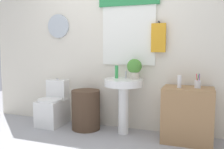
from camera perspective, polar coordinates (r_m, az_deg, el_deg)
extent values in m
cube|color=silver|center=(3.77, 0.68, 7.37)|extent=(4.40, 0.10, 2.60)
cube|color=white|center=(3.64, 3.87, 9.11)|extent=(0.80, 0.03, 0.87)
cube|color=#2D894C|center=(3.68, 3.86, 16.82)|extent=(0.90, 0.04, 0.14)
cylinder|color=silver|center=(4.13, -12.40, 10.97)|extent=(0.38, 0.03, 0.38)
cylinder|color=black|center=(3.54, 10.92, 11.95)|extent=(0.02, 0.06, 0.02)
cube|color=gold|center=(3.50, 10.79, 8.40)|extent=(0.20, 0.05, 0.40)
cube|color=white|center=(4.06, -13.68, -8.56)|extent=(0.36, 0.50, 0.40)
cylinder|color=white|center=(3.96, -14.24, -5.74)|extent=(0.38, 0.38, 0.03)
cube|color=white|center=(4.12, -12.50, -3.27)|extent=(0.34, 0.18, 0.30)
cylinder|color=silver|center=(4.10, -12.55, -1.03)|extent=(0.04, 0.04, 0.02)
cylinder|color=#4C3828|center=(3.75, -6.12, -8.16)|extent=(0.43, 0.43, 0.59)
cylinder|color=white|center=(3.52, 2.66, -8.25)|extent=(0.15, 0.15, 0.69)
cylinder|color=white|center=(3.44, 2.70, -1.87)|extent=(0.54, 0.54, 0.10)
cylinder|color=silver|center=(3.54, 3.28, 0.00)|extent=(0.03, 0.03, 0.10)
cube|color=#9E754C|center=(3.37, 17.17, -8.99)|extent=(0.64, 0.44, 0.72)
cylinder|color=green|center=(3.51, 1.08, 0.63)|extent=(0.05, 0.05, 0.18)
cylinder|color=beige|center=(3.45, 5.22, -0.24)|extent=(0.13, 0.13, 0.10)
sphere|color=#4C8E38|center=(3.44, 5.25, 1.93)|extent=(0.21, 0.21, 0.21)
cylinder|color=white|center=(3.25, 15.43, -1.59)|extent=(0.05, 0.05, 0.16)
cylinder|color=silver|center=(3.31, 19.35, -2.14)|extent=(0.08, 0.08, 0.10)
cylinder|color=purple|center=(3.30, 19.69, -1.38)|extent=(0.01, 0.03, 0.18)
cylinder|color=green|center=(3.32, 19.34, -1.33)|extent=(0.04, 0.01, 0.18)
cylinder|color=red|center=(3.29, 19.24, -1.40)|extent=(0.03, 0.02, 0.18)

